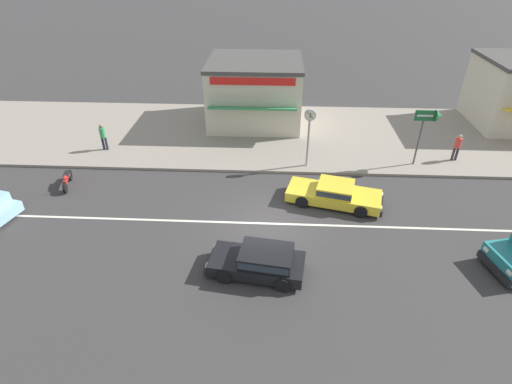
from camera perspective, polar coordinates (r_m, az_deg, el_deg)
The scene contains 11 objects.
ground_plane at distance 18.02m, azimuth 1.73°, elevation -4.53°, with size 160.00×160.00×0.00m, color #383535.
lane_centre_stripe at distance 18.01m, azimuth 1.73°, elevation -4.52°, with size 50.40×0.14×0.01m, color silver.
kerb_strip at distance 26.22m, azimuth 2.27°, elevation 8.26°, with size 68.00×10.00×0.15m, color gray.
sedan_yellow_3 at distance 19.45m, azimuth 11.16°, elevation -0.20°, with size 4.79×2.72×1.06m.
hatchback_black_4 at distance 15.25m, azimuth 0.60°, elevation -9.80°, with size 3.85×2.12×1.10m.
motorcycle_0 at distance 22.63m, azimuth -25.42°, elevation 1.68°, with size 0.70×1.81×0.80m.
street_clock at distance 21.43m, azimuth 7.64°, elevation 9.45°, with size 0.59×0.22×3.26m.
arrow_signboard at distance 23.19m, azimuth 24.03°, elevation 9.48°, with size 1.41×0.63×3.20m.
pedestrian_mid_kerb at distance 25.31m, azimuth -21.03°, elevation 7.62°, with size 0.34×0.34×1.61m.
pedestrian_by_shop at distance 25.12m, azimuth 26.84°, elevation 5.95°, with size 0.34×0.34×1.56m.
shopfront_corner_warung at distance 27.44m, azimuth -0.13°, elevation 14.21°, with size 6.07×6.42×4.12m.
Camera 1 is at (0.19, -14.37, 10.86)m, focal length 28.00 mm.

